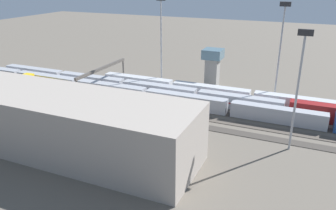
{
  "coord_description": "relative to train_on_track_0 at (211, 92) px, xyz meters",
  "views": [
    {
      "loc": [
        -39.57,
        80.7,
        34.14
      ],
      "look_at": [
        -7.0,
        5.79,
        2.5
      ],
      "focal_mm": 35.87,
      "sensor_mm": 36.0,
      "label": 1
    }
  ],
  "objects": [
    {
      "name": "track_bed_2",
      "position": [
        13.83,
        10.0,
        -1.96
      ],
      "size": [
        140.0,
        2.8,
        0.12
      ],
      "primitive_type": "cube",
      "color": "#3D3833",
      "rests_on": "ground_plane"
    },
    {
      "name": "signal_gantry",
      "position": [
        30.74,
        10.0,
        5.4
      ],
      "size": [
        0.7,
        25.0,
        8.8
      ],
      "color": "#4C4742",
      "rests_on": "ground_plane"
    },
    {
      "name": "train_on_track_4",
      "position": [
        30.55,
        20.0,
        -0.0
      ],
      "size": [
        47.2,
        3.0,
        3.8
      ],
      "color": "#B7BABF",
      "rests_on": "ground_plane"
    },
    {
      "name": "train_on_track_3",
      "position": [
        52.77,
        15.0,
        0.14
      ],
      "size": [
        10.0,
        3.0,
        5.0
      ],
      "color": "gold",
      "rests_on": "ground_plane"
    },
    {
      "name": "track_bed_0",
      "position": [
        13.83,
        0.0,
        -1.96
      ],
      "size": [
        140.0,
        2.8,
        0.12
      ],
      "primitive_type": "cube",
      "color": "#4C443D",
      "rests_on": "ground_plane"
    },
    {
      "name": "control_tower",
      "position": [
        2.95,
        -11.05,
        5.29
      ],
      "size": [
        6.0,
        6.0,
        12.43
      ],
      "color": "gray",
      "rests_on": "ground_plane"
    },
    {
      "name": "track_bed_3",
      "position": [
        13.83,
        15.0,
        -1.96
      ],
      "size": [
        140.0,
        2.8,
        0.12
      ],
      "primitive_type": "cube",
      "color": "#4C443D",
      "rests_on": "ground_plane"
    },
    {
      "name": "train_on_track_2",
      "position": [
        17.5,
        10.0,
        0.05
      ],
      "size": [
        139.0,
        3.0,
        4.4
      ],
      "color": "#285193",
      "rests_on": "ground_plane"
    },
    {
      "name": "maintenance_shed",
      "position": [
        20.03,
        41.98,
        3.99
      ],
      "size": [
        59.01,
        16.89,
        12.02
      ],
      "primitive_type": "cube",
      "color": "#9E9389",
      "rests_on": "ground_plane"
    },
    {
      "name": "ground_plane",
      "position": [
        13.83,
        10.0,
        -2.02
      ],
      "size": [
        400.0,
        400.0,
        0.0
      ],
      "primitive_type": "plane",
      "color": "#60594F"
    },
    {
      "name": "light_mast_0",
      "position": [
        17.22,
        -2.85,
        15.97
      ],
      "size": [
        2.8,
        0.7,
        28.42
      ],
      "color": "#9EA0A5",
      "rests_on": "ground_plane"
    },
    {
      "name": "light_mast_2",
      "position": [
        -17.69,
        -3.75,
        15.66
      ],
      "size": [
        2.8,
        0.7,
        27.84
      ],
      "color": "#9EA0A5",
      "rests_on": "ground_plane"
    },
    {
      "name": "train_on_track_1",
      "position": [
        16.63,
        5.0,
        0.03
      ],
      "size": [
        114.8,
        3.06,
        4.4
      ],
      "color": "maroon",
      "rests_on": "ground_plane"
    },
    {
      "name": "light_mast_1",
      "position": [
        -24.16,
        23.18,
        14.04
      ],
      "size": [
        2.8,
        0.7,
        24.89
      ],
      "color": "#9EA0A5",
      "rests_on": "ground_plane"
    },
    {
      "name": "train_on_track_0",
      "position": [
        0.0,
        0.0,
        0.0
      ],
      "size": [
        71.4,
        3.0,
        3.8
      ],
      "color": "silver",
      "rests_on": "ground_plane"
    },
    {
      "name": "track_bed_1",
      "position": [
        13.83,
        5.0,
        -1.96
      ],
      "size": [
        140.0,
        2.8,
        0.12
      ],
      "primitive_type": "cube",
      "color": "#3D3833",
      "rests_on": "ground_plane"
    },
    {
      "name": "track_bed_4",
      "position": [
        13.83,
        20.0,
        -1.96
      ],
      "size": [
        140.0,
        2.8,
        0.12
      ],
      "primitive_type": "cube",
      "color": "#3D3833",
      "rests_on": "ground_plane"
    }
  ]
}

